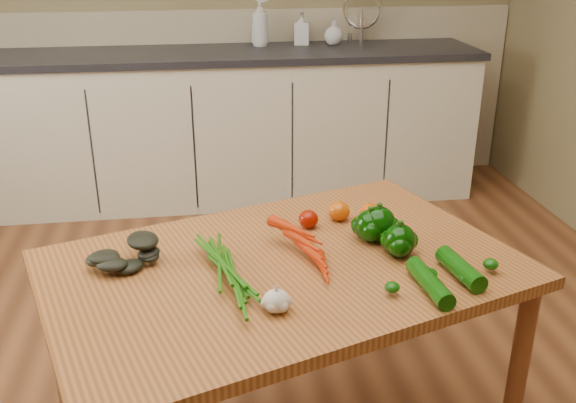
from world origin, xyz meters
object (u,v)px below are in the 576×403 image
(table, at_px, (283,287))
(pepper_a, at_px, (370,226))
(soap_bottle_b, at_px, (302,28))
(zucchini_a, at_px, (461,269))
(pepper_c, at_px, (399,241))
(tomato_c, at_px, (371,213))
(pepper_b, at_px, (379,224))
(soap_bottle_a, at_px, (260,23))
(tomato_b, at_px, (339,211))
(carrot_bunch, at_px, (282,255))
(zucchini_b, at_px, (430,283))
(garlic_bulb, at_px, (276,301))
(tomato_a, at_px, (308,219))
(leafy_greens, at_px, (125,250))
(soap_bottle_c, at_px, (334,32))

(table, bearing_deg, pepper_a, 2.57)
(soap_bottle_b, bearing_deg, zucchini_a, -76.84)
(pepper_c, bearing_deg, tomato_c, 95.24)
(pepper_a, xyz_separation_m, pepper_b, (0.03, -0.00, 0.01))
(soap_bottle_a, relative_size, zucchini_a, 1.47)
(pepper_c, relative_size, tomato_b, 1.36)
(carrot_bunch, height_order, zucchini_b, carrot_bunch)
(garlic_bulb, bearing_deg, tomato_a, 70.94)
(garlic_bulb, distance_m, zucchini_a, 0.51)
(pepper_c, bearing_deg, zucchini_b, -84.64)
(zucchini_a, bearing_deg, zucchini_b, -152.31)
(tomato_c, bearing_deg, pepper_a, -106.31)
(pepper_a, distance_m, tomato_b, 0.17)
(zucchini_a, bearing_deg, soap_bottle_b, 90.27)
(carrot_bunch, distance_m, pepper_a, 0.30)
(pepper_a, height_order, tomato_b, pepper_a)
(carrot_bunch, distance_m, zucchini_a, 0.48)
(zucchini_a, bearing_deg, tomato_b, 120.44)
(soap_bottle_a, bearing_deg, tomato_c, -156.25)
(tomato_c, height_order, zucchini_b, tomato_c)
(soap_bottle_b, bearing_deg, pepper_c, -79.80)
(pepper_b, relative_size, tomato_b, 1.52)
(soap_bottle_b, xyz_separation_m, zucchini_a, (0.01, -2.53, -0.29))
(tomato_a, distance_m, tomato_b, 0.11)
(soap_bottle_b, xyz_separation_m, carrot_bunch, (-0.45, -2.40, -0.28))
(pepper_b, relative_size, tomato_c, 1.52)
(pepper_c, bearing_deg, zucchini_a, -49.65)
(table, height_order, tomato_c, tomato_c)
(soap_bottle_a, distance_m, leafy_greens, 2.41)
(garlic_bulb, bearing_deg, pepper_c, 32.09)
(soap_bottle_b, xyz_separation_m, garlic_bulb, (-0.49, -2.63, -0.28))
(soap_bottle_a, xyz_separation_m, soap_bottle_b, (0.26, 0.02, -0.04))
(soap_bottle_a, bearing_deg, table, -164.11)
(pepper_a, xyz_separation_m, pepper_c, (0.06, -0.11, -0.00))
(soap_bottle_b, height_order, zucchini_b, soap_bottle_b)
(pepper_b, bearing_deg, pepper_c, -73.30)
(leafy_greens, height_order, pepper_c, pepper_c)
(leafy_greens, bearing_deg, garlic_bulb, -37.70)
(soap_bottle_b, height_order, tomato_c, soap_bottle_b)
(carrot_bunch, height_order, tomato_a, carrot_bunch)
(soap_bottle_a, bearing_deg, pepper_b, -156.70)
(pepper_a, relative_size, pepper_c, 1.01)
(tomato_a, xyz_separation_m, tomato_b, (0.11, 0.04, 0.00))
(tomato_b, bearing_deg, zucchini_a, -59.56)
(carrot_bunch, distance_m, pepper_c, 0.34)
(carrot_bunch, distance_m, leafy_greens, 0.43)
(carrot_bunch, bearing_deg, leafy_greens, 152.27)
(table, xyz_separation_m, pepper_b, (0.30, 0.11, 0.13))
(table, bearing_deg, soap_bottle_c, 56.05)
(tomato_a, bearing_deg, pepper_b, -31.40)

